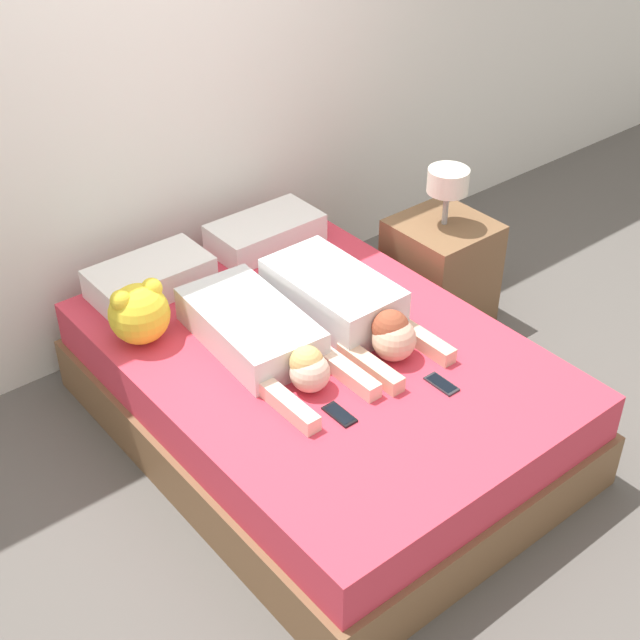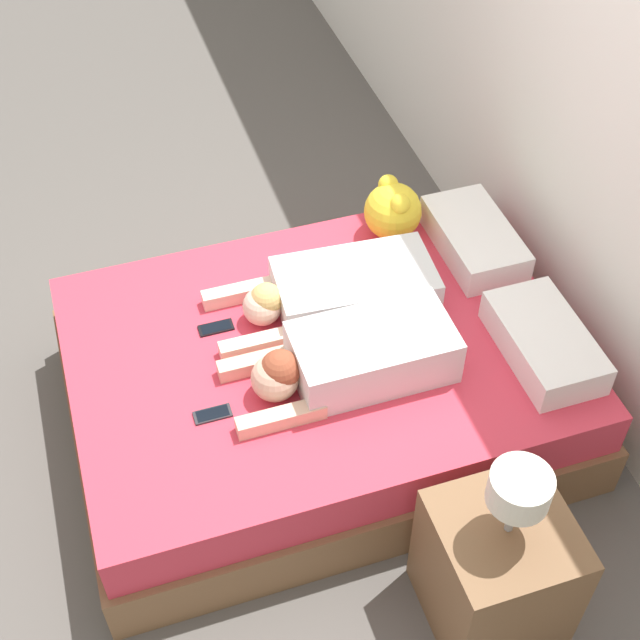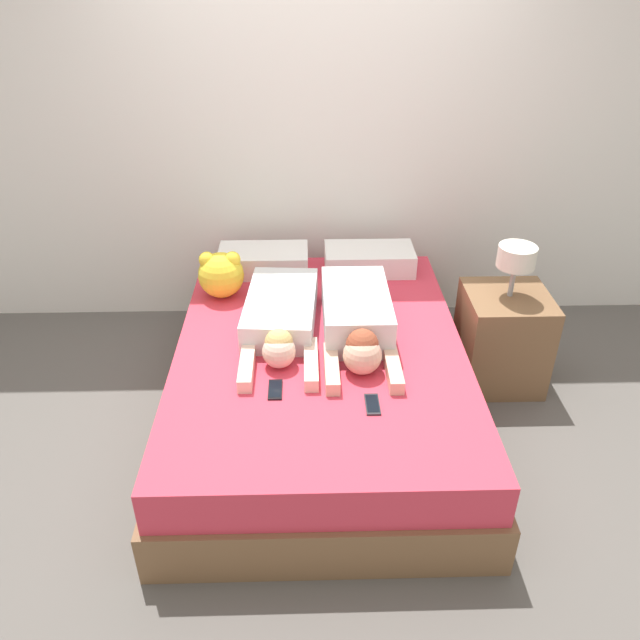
# 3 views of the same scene
# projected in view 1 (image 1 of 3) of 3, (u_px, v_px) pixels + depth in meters

# --- Properties ---
(ground_plane) EXTENTS (12.00, 12.00, 0.00)m
(ground_plane) POSITION_uv_depth(u_px,v_px,m) (320.00, 430.00, 4.28)
(ground_plane) COLOR #5B5651
(wall_back) EXTENTS (12.00, 0.06, 2.60)m
(wall_back) POSITION_uv_depth(u_px,v_px,m) (157.00, 96.00, 4.32)
(wall_back) COLOR white
(wall_back) RESTS_ON ground_plane
(bed) EXTENTS (1.61, 2.20, 0.50)m
(bed) POSITION_uv_depth(u_px,v_px,m) (320.00, 391.00, 4.13)
(bed) COLOR brown
(bed) RESTS_ON ground_plane
(pillow_head_left) EXTENTS (0.58, 0.32, 0.15)m
(pillow_head_left) POSITION_uv_depth(u_px,v_px,m) (150.00, 277.00, 4.32)
(pillow_head_left) COLOR white
(pillow_head_left) RESTS_ON bed
(pillow_head_right) EXTENTS (0.58, 0.32, 0.15)m
(pillow_head_right) POSITION_uv_depth(u_px,v_px,m) (266.00, 233.00, 4.68)
(pillow_head_right) COLOR white
(pillow_head_right) RESTS_ON bed
(person_left) EXTENTS (0.43, 1.03, 0.20)m
(person_left) POSITION_uv_depth(u_px,v_px,m) (262.00, 336.00, 3.92)
(person_left) COLOR silver
(person_left) RESTS_ON bed
(person_right) EXTENTS (0.38, 0.95, 0.23)m
(person_right) POSITION_uv_depth(u_px,v_px,m) (346.00, 305.00, 4.07)
(person_right) COLOR silver
(person_right) RESTS_ON bed
(cell_phone_left) EXTENTS (0.07, 0.15, 0.01)m
(cell_phone_left) POSITION_uv_depth(u_px,v_px,m) (339.00, 414.00, 3.61)
(cell_phone_left) COLOR black
(cell_phone_left) RESTS_ON bed
(cell_phone_right) EXTENTS (0.07, 0.15, 0.01)m
(cell_phone_right) POSITION_uv_depth(u_px,v_px,m) (442.00, 384.00, 3.77)
(cell_phone_right) COLOR #2D2D33
(cell_phone_right) RESTS_ON bed
(plush_toy) EXTENTS (0.28, 0.28, 0.29)m
(plush_toy) POSITION_uv_depth(u_px,v_px,m) (139.00, 312.00, 3.96)
(plush_toy) COLOR yellow
(plush_toy) RESTS_ON bed
(nightstand) EXTENTS (0.49, 0.49, 0.91)m
(nightstand) POSITION_uv_depth(u_px,v_px,m) (440.00, 268.00, 4.88)
(nightstand) COLOR brown
(nightstand) RESTS_ON ground_plane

